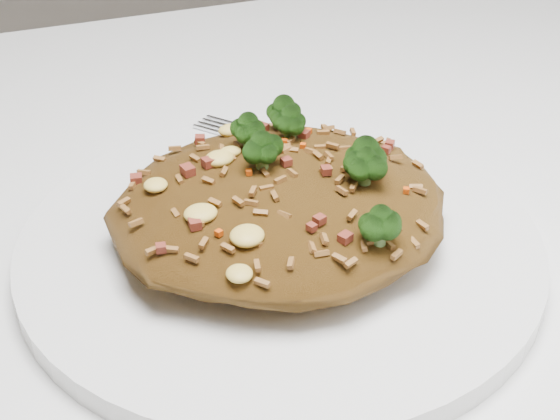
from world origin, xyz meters
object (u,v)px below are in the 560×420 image
object	(u,v)px
fork	(311,152)
dining_table	(382,312)
fried_rice	(281,192)
plate	(280,242)

from	to	relation	value
fork	dining_table	bearing A→B (deg)	-7.01
dining_table	fried_rice	size ratio (longest dim) A/B	6.41
dining_table	plate	xyz separation A→B (m)	(-0.09, -0.02, 0.10)
dining_table	fork	distance (m)	0.12
fried_rice	dining_table	bearing A→B (deg)	14.31
dining_table	fried_rice	distance (m)	0.16
fried_rice	fork	xyz separation A→B (m)	(0.05, 0.08, -0.02)
dining_table	plate	size ratio (longest dim) A/B	4.07
dining_table	plate	world-z (taller)	plate
plate	fried_rice	size ratio (longest dim) A/B	1.57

